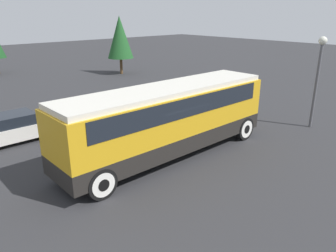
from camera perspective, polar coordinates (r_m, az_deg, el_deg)
ground_plane at (r=14.98m, az=0.00°, el=-5.23°), size 120.00×120.00×0.00m
tour_bus at (r=14.34m, az=0.29°, el=1.96°), size 10.46×2.51×3.22m
parked_car_near at (r=18.11m, az=-25.27°, el=-0.31°), size 4.32×1.83×1.44m
parked_car_mid at (r=22.24m, az=-0.33°, el=4.94°), size 4.52×1.83×1.38m
parked_car_far at (r=18.02m, az=-10.80°, el=1.13°), size 4.40×1.92×1.39m
lamp_post at (r=19.62m, az=24.77°, el=9.14°), size 0.44×0.44×5.01m
tree_left at (r=34.87m, az=-8.38°, el=15.04°), size 2.63×2.63×5.85m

